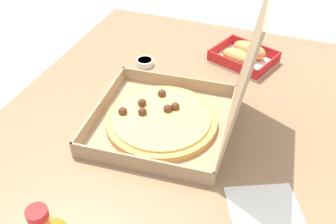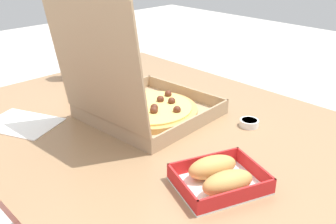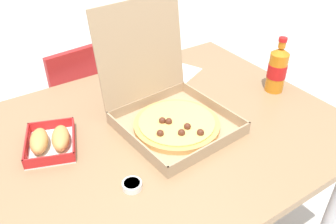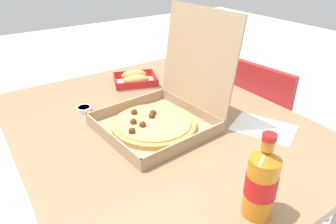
{
  "view_description": "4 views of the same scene",
  "coord_description": "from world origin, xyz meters",
  "px_view_note": "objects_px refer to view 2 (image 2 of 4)",
  "views": [
    {
      "loc": [
        0.74,
        0.25,
        1.42
      ],
      "look_at": [
        0.02,
        -0.02,
        0.79
      ],
      "focal_mm": 40.81,
      "sensor_mm": 36.0,
      "label": 1
    },
    {
      "loc": [
        -0.79,
        0.68,
        1.25
      ],
      "look_at": [
        -0.02,
        -0.06,
        0.76
      ],
      "focal_mm": 40.76,
      "sensor_mm": 36.0,
      "label": 2
    },
    {
      "loc": [
        -0.53,
        -0.82,
        1.48
      ],
      "look_at": [
        0.02,
        0.0,
        0.8
      ],
      "focal_mm": 37.66,
      "sensor_mm": 36.0,
      "label": 3
    },
    {
      "loc": [
        0.84,
        -0.53,
        1.32
      ],
      "look_at": [
        0.05,
        0.01,
        0.81
      ],
      "focal_mm": 33.34,
      "sensor_mm": 36.0,
      "label": 4
    }
  ],
  "objects_px": {
    "paper_menu": "(22,123)",
    "dipping_sauce_cup": "(249,123)",
    "pizza_box_open": "(142,103)",
    "cola_bottle": "(70,55)",
    "bread_side_box": "(220,177)"
  },
  "relations": [
    {
      "from": "pizza_box_open",
      "to": "cola_bottle",
      "type": "relative_size",
      "value": 1.9
    },
    {
      "from": "paper_menu",
      "to": "cola_bottle",
      "type": "bearing_deg",
      "value": -76.51
    },
    {
      "from": "pizza_box_open",
      "to": "bread_side_box",
      "type": "distance_m",
      "value": 0.4
    },
    {
      "from": "paper_menu",
      "to": "dipping_sauce_cup",
      "type": "height_order",
      "value": "dipping_sauce_cup"
    },
    {
      "from": "dipping_sauce_cup",
      "to": "cola_bottle",
      "type": "bearing_deg",
      "value": 11.75
    },
    {
      "from": "paper_menu",
      "to": "bread_side_box",
      "type": "bearing_deg",
      "value": 171.69
    },
    {
      "from": "paper_menu",
      "to": "pizza_box_open",
      "type": "bearing_deg",
      "value": -152.67
    },
    {
      "from": "paper_menu",
      "to": "dipping_sauce_cup",
      "type": "relative_size",
      "value": 3.75
    },
    {
      "from": "bread_side_box",
      "to": "dipping_sauce_cup",
      "type": "distance_m",
      "value": 0.33
    },
    {
      "from": "cola_bottle",
      "to": "dipping_sauce_cup",
      "type": "distance_m",
      "value": 0.75
    },
    {
      "from": "pizza_box_open",
      "to": "bread_side_box",
      "type": "relative_size",
      "value": 1.85
    },
    {
      "from": "cola_bottle",
      "to": "pizza_box_open",
      "type": "bearing_deg",
      "value": 174.94
    },
    {
      "from": "pizza_box_open",
      "to": "dipping_sauce_cup",
      "type": "bearing_deg",
      "value": -142.92
    },
    {
      "from": "bread_side_box",
      "to": "paper_menu",
      "type": "xyz_separation_m",
      "value": [
        0.61,
        0.18,
        -0.02
      ]
    },
    {
      "from": "pizza_box_open",
      "to": "paper_menu",
      "type": "distance_m",
      "value": 0.36
    }
  ]
}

